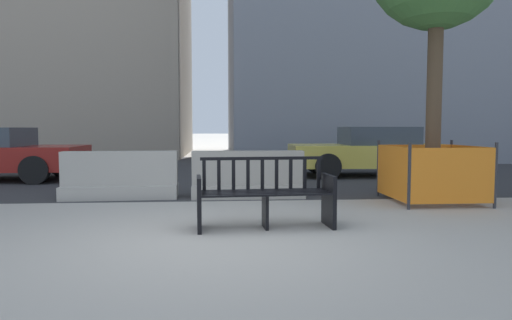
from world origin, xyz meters
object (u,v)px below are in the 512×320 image
jersey_barrier_centre (248,179)px  jersey_barrier_left (121,179)px  street_bench (265,196)px  car_taxi_near (372,151)px  construction_fence (432,172)px

jersey_barrier_centre → jersey_barrier_left: same height
street_bench → jersey_barrier_left: size_ratio=0.85×
car_taxi_near → jersey_barrier_left: bearing=-149.3°
jersey_barrier_centre → construction_fence: (3.08, -0.75, 0.17)m
street_bench → car_taxi_near: (3.41, 6.01, 0.24)m
street_bench → jersey_barrier_centre: street_bench is taller
car_taxi_near → jersey_barrier_centre: bearing=-135.0°
car_taxi_near → street_bench: bearing=-119.6°
jersey_barrier_centre → car_taxi_near: bearing=45.0°
construction_fence → car_taxi_near: size_ratio=0.34×
construction_fence → jersey_barrier_left: bearing=171.3°
construction_fence → car_taxi_near: car_taxi_near is taller
jersey_barrier_left → construction_fence: construction_fence is taller
jersey_barrier_centre → car_taxi_near: 4.92m
jersey_barrier_left → construction_fence: 5.41m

